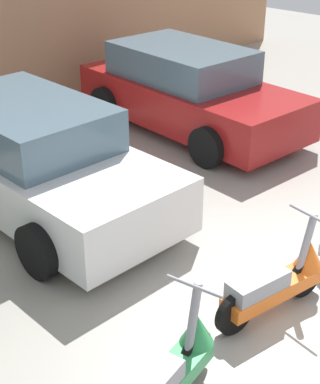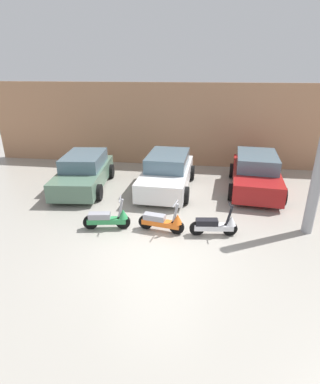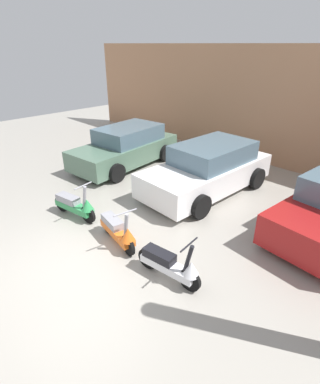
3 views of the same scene
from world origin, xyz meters
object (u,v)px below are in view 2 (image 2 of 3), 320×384
(scooter_front_left, at_px, (109,218))
(car_rear_right, at_px, (256,173))
(car_rear_center, at_px, (167,172))
(scooter_front_right, at_px, (163,221))
(scooter_front_center, at_px, (216,225))
(car_rear_left, at_px, (84,172))
(support_column_side, at_px, (319,169))

(scooter_front_left, bearing_deg, car_rear_right, 29.73)
(car_rear_center, relative_size, car_rear_right, 0.98)
(scooter_front_right, height_order, scooter_front_center, scooter_front_right)
(car_rear_left, bearing_deg, scooter_front_center, 52.40)
(scooter_front_right, height_order, support_column_side, support_column_side)
(scooter_front_left, distance_m, car_rear_left, 3.87)
(scooter_front_center, distance_m, support_column_side, 3.26)
(scooter_front_left, relative_size, scooter_front_right, 1.01)
(scooter_front_center, relative_size, car_rear_left, 0.34)
(car_rear_right, relative_size, support_column_side, 1.09)
(car_rear_center, bearing_deg, car_rear_left, -81.94)
(car_rear_center, xyz_separation_m, support_column_side, (4.62, -2.95, 1.32))
(scooter_front_right, bearing_deg, support_column_side, 18.46)
(scooter_front_left, bearing_deg, car_rear_center, 59.59)
(car_rear_left, bearing_deg, scooter_front_left, 25.65)
(car_rear_center, bearing_deg, support_column_side, 59.69)
(scooter_front_right, relative_size, car_rear_left, 0.34)
(scooter_front_center, distance_m, car_rear_center, 4.03)
(scooter_front_right, distance_m, car_rear_right, 5.15)
(car_rear_left, relative_size, car_rear_right, 0.96)
(support_column_side, bearing_deg, car_rear_right, 107.62)
(support_column_side, bearing_deg, car_rear_center, 147.47)
(scooter_front_center, xyz_separation_m, car_rear_left, (-5.27, 3.21, 0.31))
(scooter_front_left, height_order, scooter_front_center, scooter_front_left)
(scooter_front_left, relative_size, car_rear_right, 0.33)
(scooter_front_left, relative_size, car_rear_left, 0.34)
(scooter_front_center, xyz_separation_m, car_rear_right, (1.67, 3.99, 0.33))
(car_rear_left, xyz_separation_m, car_rear_center, (3.39, 0.35, 0.03))
(car_rear_right, bearing_deg, scooter_front_right, -33.89)
(scooter_front_right, bearing_deg, car_rear_center, 105.32)
(car_rear_left, distance_m, support_column_side, 8.53)
(scooter_front_left, bearing_deg, support_column_side, -3.42)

